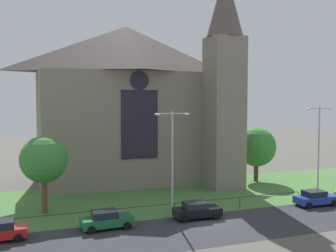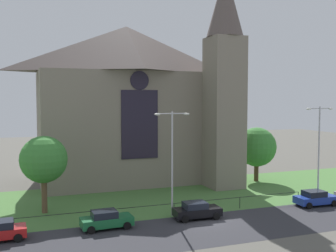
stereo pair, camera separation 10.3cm
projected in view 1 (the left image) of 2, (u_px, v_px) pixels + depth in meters
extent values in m
plane|color=#56544C|center=(170.00, 195.00, 44.66)|extent=(160.00, 160.00, 0.00)
cube|color=#2D2D33|center=(220.00, 227.00, 33.42)|extent=(120.00, 8.00, 0.01)
cube|color=#477538|center=(176.00, 199.00, 42.79)|extent=(120.00, 20.00, 0.01)
cube|color=gray|center=(127.00, 127.00, 52.60)|extent=(22.00, 12.00, 14.00)
pyramid|color=#594C47|center=(126.00, 50.00, 51.95)|extent=(22.00, 12.00, 6.00)
cube|color=black|center=(140.00, 124.00, 46.88)|extent=(4.40, 0.16, 8.00)
cylinder|color=black|center=(139.00, 80.00, 46.55)|extent=(2.20, 0.15, 2.20)
cube|color=gray|center=(224.00, 113.00, 48.41)|extent=(4.00, 4.00, 18.00)
cone|color=#594C47|center=(225.00, 3.00, 47.58)|extent=(4.40, 4.40, 8.00)
cylinder|color=black|center=(174.00, 204.00, 36.76)|extent=(27.39, 0.05, 0.05)
cylinder|color=black|center=(14.00, 226.00, 32.08)|extent=(0.06, 0.07, 1.10)
cylinder|color=black|center=(100.00, 217.00, 34.44)|extent=(0.07, 0.07, 1.10)
cylinder|color=black|center=(174.00, 209.00, 36.79)|extent=(0.07, 0.07, 1.10)
cylinder|color=black|center=(240.00, 203.00, 39.15)|extent=(0.06, 0.07, 1.10)
cylinder|color=black|center=(298.00, 197.00, 41.51)|extent=(0.07, 0.07, 1.10)
cylinder|color=#4C3823|center=(256.00, 171.00, 52.40)|extent=(0.58, 0.58, 2.57)
sphere|color=#387F33|center=(256.00, 147.00, 52.19)|extent=(5.07, 5.07, 5.07)
cylinder|color=brown|center=(44.00, 195.00, 37.56)|extent=(0.52, 0.52, 3.39)
sphere|color=#387F33|center=(44.00, 159.00, 37.34)|extent=(4.38, 4.38, 4.38)
cylinder|color=#B2B2B7|center=(172.00, 164.00, 36.35)|extent=(0.16, 0.16, 9.53)
cylinder|color=#B2B2B7|center=(165.00, 114.00, 35.81)|extent=(1.40, 0.10, 0.10)
cylinder|color=#B2B2B7|center=(180.00, 114.00, 36.30)|extent=(1.40, 0.10, 0.10)
ellipsoid|color=white|center=(158.00, 114.00, 35.58)|extent=(0.57, 0.26, 0.20)
ellipsoid|color=white|center=(187.00, 114.00, 36.54)|extent=(0.57, 0.26, 0.20)
cylinder|color=#B2B2B7|center=(319.00, 154.00, 41.95)|extent=(0.16, 0.16, 9.89)
cylinder|color=#B2B2B7|center=(314.00, 108.00, 41.41)|extent=(1.40, 0.10, 0.10)
cylinder|color=#B2B2B7|center=(325.00, 108.00, 41.89)|extent=(1.40, 0.10, 0.10)
ellipsoid|color=white|center=(309.00, 109.00, 41.17)|extent=(0.57, 0.26, 0.20)
ellipsoid|color=white|center=(330.00, 109.00, 42.13)|extent=(0.57, 0.26, 0.20)
cylinder|color=black|center=(18.00, 238.00, 29.81)|extent=(0.65, 0.25, 0.64)
cylinder|color=black|center=(17.00, 231.00, 31.46)|extent=(0.65, 0.25, 0.64)
cube|color=#196033|center=(107.00, 221.00, 33.02)|extent=(4.27, 1.98, 0.70)
cube|color=black|center=(105.00, 214.00, 32.90)|extent=(2.07, 1.68, 0.55)
cylinder|color=black|center=(121.00, 220.00, 34.43)|extent=(0.65, 0.25, 0.64)
cylinder|color=black|center=(127.00, 226.00, 32.77)|extent=(0.65, 0.25, 0.64)
cylinder|color=black|center=(87.00, 224.00, 33.30)|extent=(0.65, 0.25, 0.64)
cylinder|color=black|center=(92.00, 230.00, 31.64)|extent=(0.65, 0.25, 0.64)
cube|color=black|center=(197.00, 212.00, 35.82)|extent=(4.26, 1.94, 0.70)
cube|color=black|center=(195.00, 205.00, 35.72)|extent=(2.05, 1.67, 0.55)
cylinder|color=black|center=(208.00, 211.00, 37.15)|extent=(0.65, 0.24, 0.64)
cylinder|color=black|center=(217.00, 216.00, 35.44)|extent=(0.65, 0.24, 0.64)
cylinder|color=black|center=(178.00, 214.00, 36.24)|extent=(0.65, 0.24, 0.64)
cylinder|color=black|center=(185.00, 219.00, 34.53)|extent=(0.65, 0.24, 0.64)
cube|color=#1E3899|center=(316.00, 199.00, 40.30)|extent=(4.26, 1.94, 0.70)
cube|color=black|center=(314.00, 193.00, 40.20)|extent=(2.05, 1.66, 0.55)
cylinder|color=black|center=(322.00, 199.00, 41.63)|extent=(0.65, 0.24, 0.64)
cylinder|color=black|center=(334.00, 203.00, 39.93)|extent=(0.65, 0.24, 0.64)
cylinder|color=black|center=(298.00, 201.00, 40.71)|extent=(0.65, 0.24, 0.64)
cylinder|color=black|center=(309.00, 206.00, 39.01)|extent=(0.65, 0.24, 0.64)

